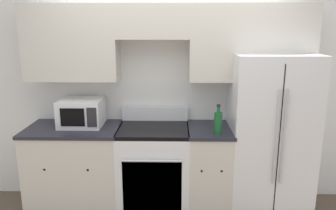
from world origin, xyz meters
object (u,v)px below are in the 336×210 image
at_px(refrigerator, 269,134).
at_px(bottle, 218,122).
at_px(microwave, 82,112).
at_px(oven_range, 154,168).

bearing_deg(refrigerator, bottle, -158.79).
distance_m(microwave, bottle, 1.46).
xyz_separation_m(oven_range, bottle, (0.66, -0.18, 0.58)).
relative_size(microwave, bottle, 1.50).
distance_m(oven_range, refrigerator, 1.30).
relative_size(oven_range, refrigerator, 0.64).
height_order(oven_range, refrigerator, refrigerator).
bearing_deg(oven_range, refrigerator, 2.12).
height_order(oven_range, bottle, bottle).
bearing_deg(microwave, bottle, -10.16).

